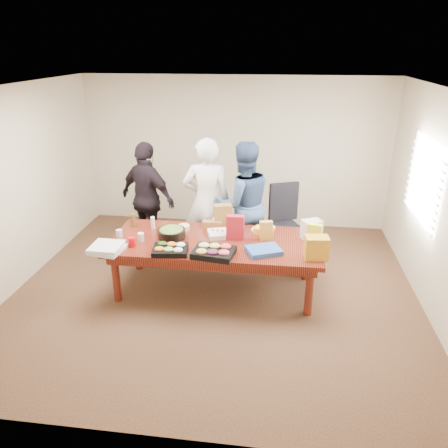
# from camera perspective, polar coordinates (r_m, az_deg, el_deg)

# --- Properties ---
(floor) EXTENTS (5.50, 5.00, 0.02)m
(floor) POSITION_cam_1_polar(r_m,az_deg,el_deg) (6.10, -1.15, -8.68)
(floor) COLOR #47301E
(floor) RESTS_ON ground
(ceiling) EXTENTS (5.50, 5.00, 0.02)m
(ceiling) POSITION_cam_1_polar(r_m,az_deg,el_deg) (5.23, -1.39, 17.66)
(ceiling) COLOR white
(ceiling) RESTS_ON wall_back
(wall_back) EXTENTS (5.50, 0.04, 2.70)m
(wall_back) POSITION_cam_1_polar(r_m,az_deg,el_deg) (7.90, 1.49, 9.40)
(wall_back) COLOR beige
(wall_back) RESTS_ON floor
(wall_front) EXTENTS (5.50, 0.04, 2.70)m
(wall_front) POSITION_cam_1_polar(r_m,az_deg,el_deg) (3.31, -7.86, -10.89)
(wall_front) COLOR beige
(wall_front) RESTS_ON floor
(wall_left) EXTENTS (0.04, 5.00, 2.70)m
(wall_left) POSITION_cam_1_polar(r_m,az_deg,el_deg) (6.51, -26.01, 4.14)
(wall_left) COLOR beige
(wall_left) RESTS_ON floor
(wall_right) EXTENTS (0.04, 5.00, 2.70)m
(wall_right) POSITION_cam_1_polar(r_m,az_deg,el_deg) (5.80, 26.71, 1.93)
(wall_right) COLOR beige
(wall_right) RESTS_ON floor
(window_panel) EXTENTS (0.03, 1.40, 1.10)m
(window_panel) POSITION_cam_1_polar(r_m,az_deg,el_deg) (6.29, 25.07, 5.15)
(window_panel) COLOR white
(window_panel) RESTS_ON wall_right
(window_blinds) EXTENTS (0.04, 1.36, 1.00)m
(window_blinds) POSITION_cam_1_polar(r_m,az_deg,el_deg) (6.28, 24.72, 5.18)
(window_blinds) COLOR beige
(window_blinds) RESTS_ON wall_right
(conference_table) EXTENTS (2.80, 1.20, 0.75)m
(conference_table) POSITION_cam_1_polar(r_m,az_deg,el_deg) (5.91, -1.17, -5.50)
(conference_table) COLOR #4C1C0F
(conference_table) RESTS_ON floor
(office_chair) EXTENTS (0.74, 0.74, 1.12)m
(office_chair) POSITION_cam_1_polar(r_m,az_deg,el_deg) (6.80, 7.76, -0.06)
(office_chair) COLOR black
(office_chair) RESTS_ON floor
(person_center) EXTENTS (0.77, 0.56, 1.96)m
(person_center) POSITION_cam_1_polar(r_m,az_deg,el_deg) (6.48, -2.28, 2.92)
(person_center) COLOR white
(person_center) RESTS_ON floor
(person_right) EXTENTS (1.12, 1.00, 1.90)m
(person_right) POSITION_cam_1_polar(r_m,az_deg,el_deg) (6.48, 2.53, 2.66)
(person_right) COLOR #324A75
(person_right) RESTS_ON floor
(person_left) EXTENTS (1.15, 0.88, 1.81)m
(person_left) POSITION_cam_1_polar(r_m,az_deg,el_deg) (6.94, -10.07, 3.32)
(person_left) COLOR black
(person_left) RESTS_ON floor
(veggie_tray) EXTENTS (0.47, 0.39, 0.07)m
(veggie_tray) POSITION_cam_1_polar(r_m,az_deg,el_deg) (5.45, -7.14, -3.44)
(veggie_tray) COLOR black
(veggie_tray) RESTS_ON conference_table
(fruit_tray) EXTENTS (0.55, 0.46, 0.08)m
(fruit_tray) POSITION_cam_1_polar(r_m,az_deg,el_deg) (5.34, -1.37, -3.80)
(fruit_tray) COLOR black
(fruit_tray) RESTS_ON conference_table
(sheet_cake) EXTENTS (0.45, 0.39, 0.07)m
(sheet_cake) POSITION_cam_1_polar(r_m,az_deg,el_deg) (5.87, -0.20, -1.28)
(sheet_cake) COLOR white
(sheet_cake) RESTS_ON conference_table
(salad_bowl) EXTENTS (0.40, 0.40, 0.12)m
(salad_bowl) POSITION_cam_1_polar(r_m,az_deg,el_deg) (5.85, -6.99, -1.26)
(salad_bowl) COLOR black
(salad_bowl) RESTS_ON conference_table
(chip_bag_blue) EXTENTS (0.50, 0.44, 0.06)m
(chip_bag_blue) POSITION_cam_1_polar(r_m,az_deg,el_deg) (5.43, 5.29, -3.52)
(chip_bag_blue) COLOR #2855A8
(chip_bag_blue) RESTS_ON conference_table
(chip_bag_red) EXTENTS (0.23, 0.10, 0.34)m
(chip_bag_red) POSITION_cam_1_polar(r_m,az_deg,el_deg) (5.71, 1.50, -0.48)
(chip_bag_red) COLOR red
(chip_bag_red) RESTS_ON conference_table
(chip_bag_yellow) EXTENTS (0.20, 0.11, 0.28)m
(chip_bag_yellow) POSITION_cam_1_polar(r_m,az_deg,el_deg) (5.72, 11.88, -1.32)
(chip_bag_yellow) COLOR #EDFF2B
(chip_bag_yellow) RESTS_ON conference_table
(chip_bag_orange) EXTENTS (0.18, 0.11, 0.26)m
(chip_bag_orange) POSITION_cam_1_polar(r_m,az_deg,el_deg) (5.75, 5.59, -0.86)
(chip_bag_orange) COLOR gold
(chip_bag_orange) RESTS_ON conference_table
(mayo_jar) EXTENTS (0.11, 0.11, 0.14)m
(mayo_jar) POSITION_cam_1_polar(r_m,az_deg,el_deg) (6.13, -1.09, 0.21)
(mayo_jar) COLOR silver
(mayo_jar) RESTS_ON conference_table
(mustard_bottle) EXTENTS (0.06, 0.06, 0.17)m
(mustard_bottle) POSITION_cam_1_polar(r_m,az_deg,el_deg) (5.97, 0.66, -0.34)
(mustard_bottle) COLOR yellow
(mustard_bottle) RESTS_ON conference_table
(dressing_bottle) EXTENTS (0.06, 0.06, 0.20)m
(dressing_bottle) POSITION_cam_1_polar(r_m,az_deg,el_deg) (6.27, -11.92, 0.49)
(dressing_bottle) COLOR brown
(dressing_bottle) RESTS_ON conference_table
(ranch_bottle) EXTENTS (0.07, 0.07, 0.18)m
(ranch_bottle) POSITION_cam_1_polar(r_m,az_deg,el_deg) (6.15, -9.41, 0.13)
(ranch_bottle) COLOR silver
(ranch_bottle) RESTS_ON conference_table
(banana_bunch) EXTENTS (0.29, 0.22, 0.08)m
(banana_bunch) POSITION_cam_1_polar(r_m,az_deg,el_deg) (5.96, 5.27, -0.88)
(banana_bunch) COLOR yellow
(banana_bunch) RESTS_ON conference_table
(bread_loaf) EXTENTS (0.27, 0.13, 0.11)m
(bread_loaf) POSITION_cam_1_polar(r_m,az_deg,el_deg) (6.12, -1.58, -0.05)
(bread_loaf) COLOR #9E6937
(bread_loaf) RESTS_ON conference_table
(kraft_bag) EXTENTS (0.28, 0.21, 0.33)m
(kraft_bag) POSITION_cam_1_polar(r_m,az_deg,el_deg) (6.12, -0.16, 1.11)
(kraft_bag) COLOR brown
(kraft_bag) RESTS_ON conference_table
(red_cup) EXTENTS (0.10, 0.10, 0.12)m
(red_cup) POSITION_cam_1_polar(r_m,az_deg,el_deg) (5.68, -12.12, -2.34)
(red_cup) COLOR red
(red_cup) RESTS_ON conference_table
(clear_cup_a) EXTENTS (0.11, 0.11, 0.12)m
(clear_cup_a) POSITION_cam_1_polar(r_m,az_deg,el_deg) (5.81, -10.97, -1.73)
(clear_cup_a) COLOR white
(clear_cup_a) RESTS_ON conference_table
(clear_cup_b) EXTENTS (0.10, 0.10, 0.11)m
(clear_cup_b) POSITION_cam_1_polar(r_m,az_deg,el_deg) (5.98, -13.72, -1.25)
(clear_cup_b) COLOR silver
(clear_cup_b) RESTS_ON conference_table
(pizza_box_lower) EXTENTS (0.44, 0.44, 0.04)m
(pizza_box_lower) POSITION_cam_1_polar(r_m,az_deg,el_deg) (5.64, -15.16, -3.29)
(pizza_box_lower) COLOR silver
(pizza_box_lower) RESTS_ON conference_table
(pizza_box_upper) EXTENTS (0.39, 0.39, 0.04)m
(pizza_box_upper) POSITION_cam_1_polar(r_m,az_deg,el_deg) (5.62, -15.32, -2.92)
(pizza_box_upper) COLOR white
(pizza_box_upper) RESTS_ON pizza_box_lower
(plate_a) EXTENTS (0.26, 0.26, 0.01)m
(plate_a) POSITION_cam_1_polar(r_m,az_deg,el_deg) (6.07, 4.84, -0.79)
(plate_a) COLOR white
(plate_a) RESTS_ON conference_table
(plate_b) EXTENTS (0.31, 0.31, 0.02)m
(plate_b) POSITION_cam_1_polar(r_m,az_deg,el_deg) (6.16, 5.65, -0.44)
(plate_b) COLOR white
(plate_b) RESTS_ON conference_table
(dip_bowl_a) EXTENTS (0.17, 0.17, 0.06)m
(dip_bowl_a) POSITION_cam_1_polar(r_m,az_deg,el_deg) (6.05, 1.97, -0.54)
(dip_bowl_a) COLOR beige
(dip_bowl_a) RESTS_ON conference_table
(dip_bowl_b) EXTENTS (0.20, 0.20, 0.07)m
(dip_bowl_b) POSITION_cam_1_polar(r_m,az_deg,el_deg) (6.09, -5.38, -0.45)
(dip_bowl_b) COLOR beige
(dip_bowl_b) RESTS_ON conference_table
(grocery_bag_white) EXTENTS (0.30, 0.27, 0.27)m
(grocery_bag_white) POSITION_cam_1_polar(r_m,az_deg,el_deg) (5.86, 11.54, -0.75)
(grocery_bag_white) COLOR silver
(grocery_bag_white) RESTS_ON conference_table
(grocery_bag_yellow) EXTENTS (0.30, 0.23, 0.28)m
(grocery_bag_yellow) POSITION_cam_1_polar(r_m,az_deg,el_deg) (5.35, 12.16, -3.06)
(grocery_bag_yellow) COLOR gold
(grocery_bag_yellow) RESTS_ON conference_table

